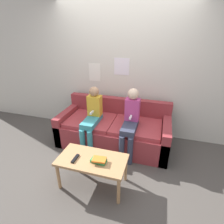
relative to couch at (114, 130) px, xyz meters
The scene contains 8 objects.
ground_plane 0.63m from the couch, 90.00° to the right, with size 10.00×10.00×0.00m, color #4C4742.
wall_back 1.16m from the couch, 90.02° to the left, with size 8.00×0.06×2.60m.
couch is the anchor object (origin of this frame).
coffee_table 1.08m from the couch, 89.89° to the right, with size 0.92×0.48×0.45m.
person_left 0.53m from the couch, 149.31° to the right, with size 0.24×0.60×1.12m.
person_right 0.54m from the couch, 30.15° to the right, with size 0.24×0.60×1.15m.
tv_remote 1.18m from the couch, 100.47° to the right, with size 0.04×0.17×0.02m.
book_stack 1.13m from the couch, 84.30° to the right, with size 0.21×0.14×0.06m.
Camera 1 is at (0.78, -2.21, 1.99)m, focal length 28.00 mm.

